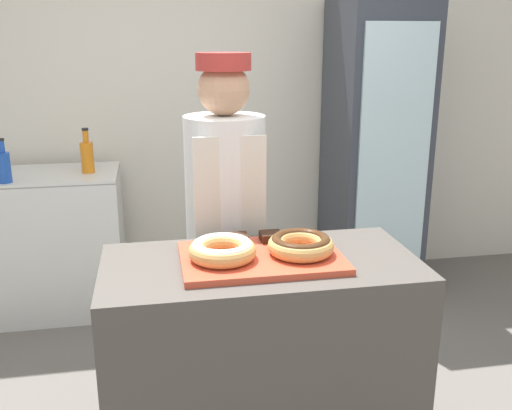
% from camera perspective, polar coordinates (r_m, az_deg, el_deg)
% --- Properties ---
extents(wall_back, '(8.00, 0.06, 2.70)m').
position_cam_1_polar(wall_back, '(4.03, -5.40, 11.03)').
color(wall_back, silver).
rests_on(wall_back, ground_plane).
extents(display_counter, '(1.14, 0.56, 0.95)m').
position_cam_1_polar(display_counter, '(2.27, 0.48, -16.82)').
color(display_counter, '#4C4742').
rests_on(display_counter, ground_plane).
extents(serving_tray, '(0.57, 0.39, 0.02)m').
position_cam_1_polar(serving_tray, '(2.05, 0.52, -5.30)').
color(serving_tray, '#D84C33').
rests_on(serving_tray, display_counter).
extents(donut_light_glaze, '(0.24, 0.24, 0.07)m').
position_cam_1_polar(donut_light_glaze, '(1.99, -3.38, -4.43)').
color(donut_light_glaze, tan).
rests_on(donut_light_glaze, serving_tray).
extents(donut_chocolate_glaze, '(0.24, 0.24, 0.07)m').
position_cam_1_polar(donut_chocolate_glaze, '(2.04, 4.50, -3.91)').
color(donut_chocolate_glaze, tan).
rests_on(donut_chocolate_glaze, serving_tray).
extents(brownie_back_left, '(0.08, 0.08, 0.03)m').
position_cam_1_polar(brownie_back_left, '(2.15, -1.89, -3.38)').
color(brownie_back_left, black).
rests_on(brownie_back_left, serving_tray).
extents(brownie_back_right, '(0.08, 0.08, 0.03)m').
position_cam_1_polar(brownie_back_right, '(2.18, 1.49, -3.16)').
color(brownie_back_right, black).
rests_on(brownie_back_right, serving_tray).
extents(baker_person, '(0.35, 0.35, 1.66)m').
position_cam_1_polar(baker_person, '(2.53, -3.00, -2.93)').
color(baker_person, '#4C4C51').
rests_on(baker_person, ground_plane).
extents(beverage_fridge, '(0.56, 0.66, 1.97)m').
position_cam_1_polar(beverage_fridge, '(3.97, 11.71, 5.39)').
color(beverage_fridge, '#333842').
rests_on(beverage_fridge, ground_plane).
extents(chest_freezer, '(0.96, 0.57, 0.92)m').
position_cam_1_polar(chest_freezer, '(3.89, -20.30, -3.56)').
color(chest_freezer, silver).
rests_on(chest_freezer, ground_plane).
extents(bottle_orange, '(0.08, 0.08, 0.28)m').
position_cam_1_polar(bottle_orange, '(3.67, -16.53, 4.76)').
color(bottle_orange, orange).
rests_on(bottle_orange, chest_freezer).
extents(bottle_blue, '(0.07, 0.07, 0.26)m').
position_cam_1_polar(bottle_blue, '(3.57, -23.89, 3.61)').
color(bottle_blue, '#1E4CB2').
rests_on(bottle_blue, chest_freezer).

